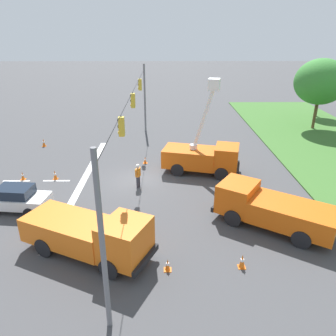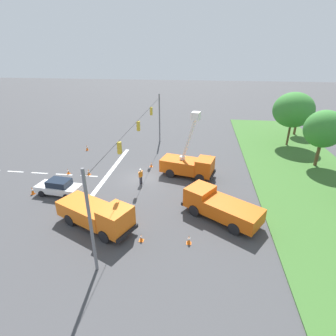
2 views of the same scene
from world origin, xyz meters
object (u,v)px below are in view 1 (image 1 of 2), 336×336
at_px(traffic_cone_mid_left, 44,143).
at_px(traffic_cone_near_bucket, 223,147).
at_px(traffic_cone_mid_right, 242,261).
at_px(traffic_cone_lane_edge_a, 55,175).
at_px(road_worker, 138,174).
at_px(traffic_cone_lane_edge_b, 145,160).
at_px(traffic_cone_foreground_left, 23,176).
at_px(tree_west, 321,82).
at_px(utility_truck_bucket_lift, 203,156).
at_px(utility_truck_support_far, 91,234).
at_px(traffic_cone_foreground_right, 168,265).
at_px(utility_truck_support_near, 271,208).
at_px(tree_far_west, 321,83).
at_px(sedan_white, 14,198).

relative_size(traffic_cone_mid_left, traffic_cone_near_bucket, 0.98).
distance_m(traffic_cone_mid_right, traffic_cone_lane_edge_a, 15.60).
height_order(road_worker, traffic_cone_mid_right, road_worker).
bearing_deg(traffic_cone_lane_edge_b, traffic_cone_foreground_left, -70.63).
height_order(tree_west, traffic_cone_lane_edge_b, tree_west).
distance_m(utility_truck_bucket_lift, road_worker, 5.52).
xyz_separation_m(utility_truck_support_far, traffic_cone_foreground_right, (1.22, 3.77, -0.92)).
xyz_separation_m(traffic_cone_mid_right, traffic_cone_near_bucket, (-16.22, 1.81, 0.04)).
distance_m(traffic_cone_mid_left, traffic_cone_mid_right, 23.37).
bearing_deg(utility_truck_support_near, traffic_cone_lane_edge_b, -141.62).
relative_size(tree_far_west, traffic_cone_foreground_right, 9.69).
bearing_deg(traffic_cone_lane_edge_a, traffic_cone_foreground_left, -88.81).
height_order(tree_far_west, utility_truck_support_far, tree_far_west).
relative_size(tree_west, sedan_white, 1.72).
bearing_deg(traffic_cone_foreground_right, traffic_cone_lane_edge_a, -140.65).
bearing_deg(utility_truck_support_near, traffic_cone_foreground_left, -111.17).
bearing_deg(traffic_cone_near_bucket, traffic_cone_mid_right, -6.37).
xyz_separation_m(utility_truck_support_far, traffic_cone_near_bucket, (-15.16, 9.10, -0.81)).
distance_m(utility_truck_bucket_lift, traffic_cone_foreground_right, 11.82).
relative_size(traffic_cone_foreground_right, traffic_cone_mid_left, 0.79).
height_order(traffic_cone_foreground_right, traffic_cone_lane_edge_b, traffic_cone_foreground_right).
height_order(road_worker, traffic_cone_near_bucket, road_worker).
bearing_deg(utility_truck_bucket_lift, utility_truck_support_far, -32.89).
height_order(traffic_cone_foreground_left, traffic_cone_mid_right, traffic_cone_mid_right).
distance_m(utility_truck_support_near, road_worker, 9.37).
height_order(tree_west, utility_truck_bucket_lift, tree_west).
bearing_deg(traffic_cone_mid_right, traffic_cone_lane_edge_b, -158.10).
height_order(road_worker, traffic_cone_lane_edge_a, road_worker).
distance_m(sedan_white, traffic_cone_mid_right, 14.15).
xyz_separation_m(tree_far_west, utility_truck_support_far, (27.97, -23.15, -3.09)).
xyz_separation_m(utility_truck_support_far, traffic_cone_foreground_left, (-8.97, -7.05, -0.90)).
distance_m(tree_far_west, traffic_cone_lane_edge_a, 33.86).
xyz_separation_m(tree_west, road_worker, (14.69, -18.70, -4.24)).
height_order(sedan_white, traffic_cone_mid_right, sedan_white).
xyz_separation_m(road_worker, traffic_cone_mid_left, (-8.97, -9.79, -0.61)).
bearing_deg(utility_truck_bucket_lift, traffic_cone_lane_edge_a, -83.95).
bearing_deg(sedan_white, utility_truck_bucket_lift, 114.77).
xyz_separation_m(traffic_cone_foreground_right, traffic_cone_mid_left, (-17.79, -11.81, 0.10)).
xyz_separation_m(tree_far_west, road_worker, (20.36, -21.41, -3.30)).
xyz_separation_m(road_worker, traffic_cone_foreground_left, (-1.35, -8.79, -0.69)).
bearing_deg(utility_truck_support_far, traffic_cone_mid_right, 81.74).
relative_size(utility_truck_support_far, traffic_cone_mid_right, 9.56).
xyz_separation_m(sedan_white, traffic_cone_lane_edge_b, (-7.61, 7.69, -0.50)).
height_order(utility_truck_support_near, traffic_cone_lane_edge_b, utility_truck_support_near).
xyz_separation_m(traffic_cone_foreground_left, traffic_cone_near_bucket, (-6.20, 16.15, 0.09)).
relative_size(traffic_cone_mid_right, traffic_cone_lane_edge_a, 1.01).
relative_size(tree_west, traffic_cone_lane_edge_a, 10.53).
relative_size(utility_truck_support_near, traffic_cone_foreground_right, 11.04).
bearing_deg(traffic_cone_lane_edge_a, utility_truck_bucket_lift, 96.05).
relative_size(tree_far_west, traffic_cone_lane_edge_a, 8.21).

